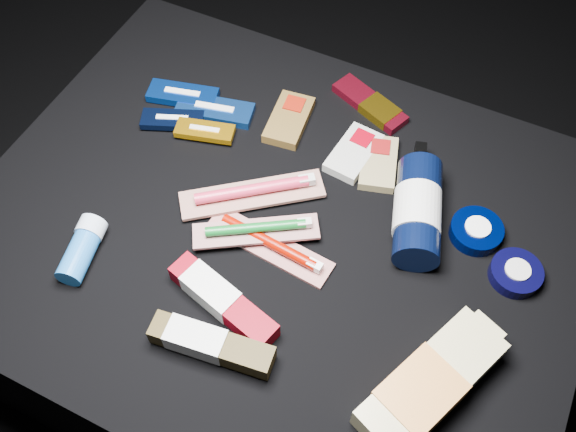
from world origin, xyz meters
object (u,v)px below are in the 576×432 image
at_px(lotion_bottle, 418,211).
at_px(bodywash_bottle, 429,386).
at_px(deodorant_stick, 82,249).
at_px(toothpaste_carton_red, 219,298).

height_order(lotion_bottle, bodywash_bottle, lotion_bottle).
distance_m(lotion_bottle, bodywash_bottle, 0.28).
height_order(bodywash_bottle, deodorant_stick, bodywash_bottle).
bearing_deg(lotion_bottle, deodorant_stick, -164.73).
distance_m(bodywash_bottle, toothpaste_carton_red, 0.32).
distance_m(lotion_bottle, deodorant_stick, 0.52).
relative_size(lotion_bottle, deodorant_stick, 2.09).
height_order(lotion_bottle, toothpaste_carton_red, lotion_bottle).
xyz_separation_m(lotion_bottle, deodorant_stick, (-0.44, -0.28, -0.02)).
height_order(bodywash_bottle, toothpaste_carton_red, bodywash_bottle).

